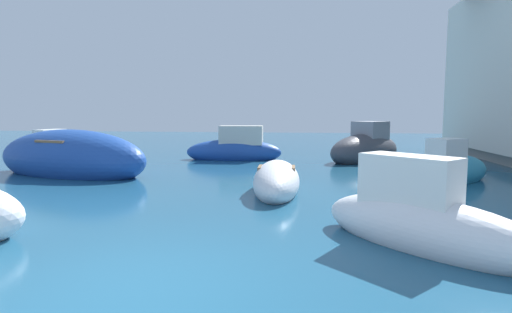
# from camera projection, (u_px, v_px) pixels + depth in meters

# --- Properties ---
(ground) EXTENTS (80.00, 80.00, 0.00)m
(ground) POSITION_uv_depth(u_px,v_px,m) (133.00, 288.00, 5.05)
(ground) COLOR #1E5170
(moored_boat_1) EXTENTS (4.28, 4.62, 2.13)m
(moored_boat_1) POSITION_uv_depth(u_px,v_px,m) (366.00, 149.00, 18.37)
(moored_boat_1) COLOR #3F3F47
(moored_boat_1) RESTS_ON ground
(moored_boat_2) EXTENTS (6.55, 3.70, 2.05)m
(moored_boat_2) POSITION_uv_depth(u_px,v_px,m) (71.00, 158.00, 14.26)
(moored_boat_2) COLOR #1E479E
(moored_boat_2) RESTS_ON ground
(moored_boat_3) EXTENTS (3.53, 3.43, 1.71)m
(moored_boat_3) POSITION_uv_depth(u_px,v_px,m) (422.00, 222.00, 6.58)
(moored_boat_3) COLOR white
(moored_boat_3) RESTS_ON ground
(moored_boat_4) EXTENTS (3.40, 3.11, 1.63)m
(moored_boat_4) POSITION_uv_depth(u_px,v_px,m) (450.00, 170.00, 12.72)
(moored_boat_4) COLOR teal
(moored_boat_4) RESTS_ON ground
(moored_boat_6) EXTENTS (1.71, 3.92, 1.55)m
(moored_boat_6) POSITION_uv_depth(u_px,v_px,m) (47.00, 148.00, 20.56)
(moored_boat_6) COLOR #3F3F47
(moored_boat_6) RESTS_ON ground
(moored_boat_8) EXTENTS (4.49, 1.62, 1.84)m
(moored_boat_8) POSITION_uv_depth(u_px,v_px,m) (235.00, 149.00, 18.83)
(moored_boat_8) COLOR #1E479E
(moored_boat_8) RESTS_ON ground
(moored_boat_9) EXTENTS (1.41, 3.65, 1.11)m
(moored_boat_9) POSITION_uv_depth(u_px,v_px,m) (277.00, 181.00, 11.05)
(moored_boat_9) COLOR white
(moored_boat_9) RESTS_ON ground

